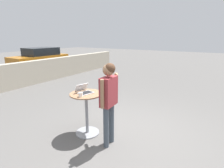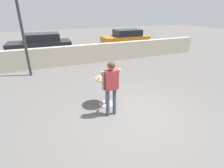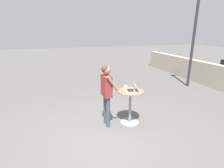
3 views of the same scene
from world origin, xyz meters
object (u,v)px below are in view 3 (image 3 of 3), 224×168
street_lamp (195,25)px  laptop (132,89)px  cafe_table (130,104)px  standing_person (106,88)px  coffee_mug (126,87)px

street_lamp → laptop: bearing=-58.5°
laptop → street_lamp: size_ratio=0.09×
cafe_table → standing_person: size_ratio=0.57×
street_lamp → coffee_mug: bearing=-61.7°
coffee_mug → standing_person: standing_person is taller
cafe_table → street_lamp: 5.24m
coffee_mug → standing_person: (0.14, -0.61, 0.07)m
laptop → coffee_mug: laptop is taller
laptop → standing_person: bearing=-98.2°
laptop → standing_person: size_ratio=0.22×
cafe_table → standing_person: 0.84m
cafe_table → standing_person: (-0.09, -0.66, 0.51)m
cafe_table → street_lamp: street_lamp is taller
standing_person → street_lamp: street_lamp is taller
cafe_table → laptop: 0.43m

